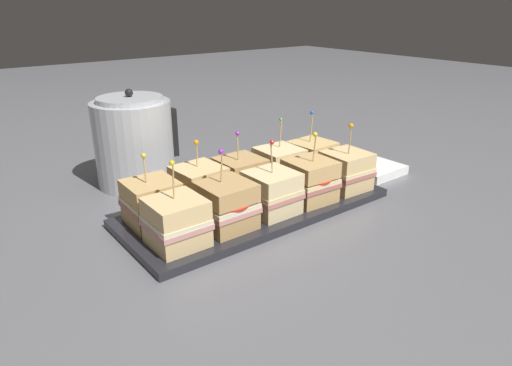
# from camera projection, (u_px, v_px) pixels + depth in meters

# --- Properties ---
(ground_plane) EXTENTS (6.00, 6.00, 0.00)m
(ground_plane) POSITION_uv_depth(u_px,v_px,m) (256.00, 211.00, 1.06)
(ground_plane) COLOR slate
(serving_platter) EXTENTS (0.62, 0.26, 0.02)m
(serving_platter) POSITION_uv_depth(u_px,v_px,m) (256.00, 207.00, 1.05)
(serving_platter) COLOR #232328
(serving_platter) RESTS_ON ground_plane
(sandwich_front_far_left) EXTENTS (0.11, 0.11, 0.17)m
(sandwich_front_far_left) POSITION_uv_depth(u_px,v_px,m) (176.00, 222.00, 0.86)
(sandwich_front_far_left) COLOR #DBB77A
(sandwich_front_far_left) RESTS_ON serving_platter
(sandwich_front_left) EXTENTS (0.11, 0.11, 0.17)m
(sandwich_front_left) POSITION_uv_depth(u_px,v_px,m) (227.00, 205.00, 0.92)
(sandwich_front_left) COLOR tan
(sandwich_front_left) RESTS_ON serving_platter
(sandwich_front_center) EXTENTS (0.11, 0.11, 0.17)m
(sandwich_front_center) POSITION_uv_depth(u_px,v_px,m) (271.00, 193.00, 0.99)
(sandwich_front_center) COLOR beige
(sandwich_front_center) RESTS_ON serving_platter
(sandwich_front_right) EXTENTS (0.11, 0.11, 0.17)m
(sandwich_front_right) POSITION_uv_depth(u_px,v_px,m) (310.00, 181.00, 1.05)
(sandwich_front_right) COLOR tan
(sandwich_front_right) RESTS_ON serving_platter
(sandwich_front_far_right) EXTENTS (0.11, 0.11, 0.17)m
(sandwich_front_far_right) POSITION_uv_depth(u_px,v_px,m) (346.00, 170.00, 1.12)
(sandwich_front_far_right) COLOR #DBB77A
(sandwich_front_far_right) RESTS_ON serving_platter
(sandwich_back_far_left) EXTENTS (0.11, 0.11, 0.16)m
(sandwich_back_far_left) POSITION_uv_depth(u_px,v_px,m) (152.00, 202.00, 0.94)
(sandwich_back_far_left) COLOR tan
(sandwich_back_far_left) RESTS_ON serving_platter
(sandwich_back_left) EXTENTS (0.11, 0.11, 0.16)m
(sandwich_back_left) POSITION_uv_depth(u_px,v_px,m) (199.00, 188.00, 1.01)
(sandwich_back_left) COLOR #DBB77A
(sandwich_back_left) RESTS_ON serving_platter
(sandwich_back_center) EXTENTS (0.11, 0.11, 0.16)m
(sandwich_back_center) POSITION_uv_depth(u_px,v_px,m) (240.00, 177.00, 1.08)
(sandwich_back_center) COLOR tan
(sandwich_back_center) RESTS_ON serving_platter
(sandwich_back_right) EXTENTS (0.11, 0.11, 0.17)m
(sandwich_back_right) POSITION_uv_depth(u_px,v_px,m) (279.00, 167.00, 1.14)
(sandwich_back_right) COLOR beige
(sandwich_back_right) RESTS_ON serving_platter
(sandwich_back_far_right) EXTENTS (0.11, 0.11, 0.17)m
(sandwich_back_far_right) POSITION_uv_depth(u_px,v_px,m) (312.00, 159.00, 1.20)
(sandwich_back_far_right) COLOR tan
(sandwich_back_far_right) RESTS_ON serving_platter
(kettle_steel) EXTENTS (0.22, 0.20, 0.25)m
(kettle_steel) POSITION_uv_depth(u_px,v_px,m) (134.00, 142.00, 1.18)
(kettle_steel) COLOR #B7BABF
(kettle_steel) RESTS_ON ground_plane
(napkin_stack) EXTENTS (0.14, 0.14, 0.02)m
(napkin_stack) POSITION_uv_depth(u_px,v_px,m) (373.00, 169.00, 1.28)
(napkin_stack) COLOR white
(napkin_stack) RESTS_ON ground_plane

